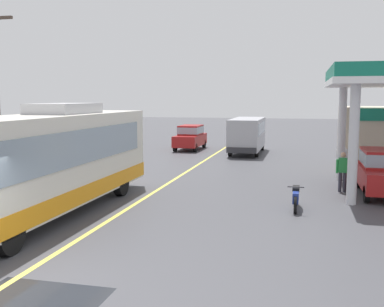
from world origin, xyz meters
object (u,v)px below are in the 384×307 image
(car_trailing_behind_bus, at_px, (190,136))
(motorcycle_parked_forecourt, at_px, (296,197))
(car_at_pump, at_px, (382,170))
(minibus_opposing_lane, at_px, (247,132))
(pedestrian_near_pump, at_px, (342,157))
(coach_bus_main, at_px, (51,163))
(pedestrian_by_shop, at_px, (343,170))

(car_trailing_behind_bus, bearing_deg, motorcycle_parked_forecourt, -65.02)
(car_at_pump, height_order, motorcycle_parked_forecourt, car_at_pump)
(minibus_opposing_lane, xyz_separation_m, pedestrian_near_pump, (5.71, -8.35, -0.54))
(coach_bus_main, relative_size, minibus_opposing_lane, 1.80)
(car_at_pump, height_order, car_trailing_behind_bus, same)
(minibus_opposing_lane, height_order, pedestrian_by_shop, minibus_opposing_lane)
(coach_bus_main, distance_m, pedestrian_by_shop, 11.51)
(motorcycle_parked_forecourt, xyz_separation_m, pedestrian_near_pump, (2.07, 7.65, 0.49))
(minibus_opposing_lane, relative_size, pedestrian_by_shop, 3.69)
(coach_bus_main, height_order, car_at_pump, coach_bus_main)
(coach_bus_main, bearing_deg, motorcycle_parked_forecourt, 18.23)
(car_at_pump, distance_m, pedestrian_near_pump, 4.47)
(motorcycle_parked_forecourt, distance_m, pedestrian_by_shop, 3.98)
(coach_bus_main, distance_m, car_at_pump, 12.72)
(car_at_pump, xyz_separation_m, motorcycle_parked_forecourt, (-3.31, -3.35, -0.57))
(car_at_pump, distance_m, pedestrian_by_shop, 1.51)
(pedestrian_near_pump, relative_size, car_trailing_behind_bus, 0.40)
(pedestrian_by_shop, xyz_separation_m, car_trailing_behind_bus, (-9.89, 13.83, 0.08))
(pedestrian_near_pump, distance_m, pedestrian_by_shop, 4.14)
(coach_bus_main, relative_size, car_trailing_behind_bus, 2.63)
(pedestrian_by_shop, bearing_deg, car_at_pump, -6.15)
(coach_bus_main, xyz_separation_m, pedestrian_by_shop, (9.72, 6.12, -0.79))
(pedestrian_near_pump, bearing_deg, coach_bus_main, -134.22)
(pedestrian_by_shop, distance_m, car_trailing_behind_bus, 17.00)
(coach_bus_main, relative_size, motorcycle_parked_forecourt, 6.13)
(pedestrian_near_pump, xyz_separation_m, pedestrian_by_shop, (-0.26, -4.14, 0.00))
(pedestrian_by_shop, bearing_deg, minibus_opposing_lane, 113.59)
(pedestrian_near_pump, xyz_separation_m, car_trailing_behind_bus, (-10.15, 9.69, 0.08))
(pedestrian_near_pump, distance_m, car_trailing_behind_bus, 14.03)
(minibus_opposing_lane, bearing_deg, motorcycle_parked_forecourt, -77.19)
(motorcycle_parked_forecourt, bearing_deg, car_at_pump, 45.38)
(coach_bus_main, bearing_deg, pedestrian_by_shop, 32.19)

